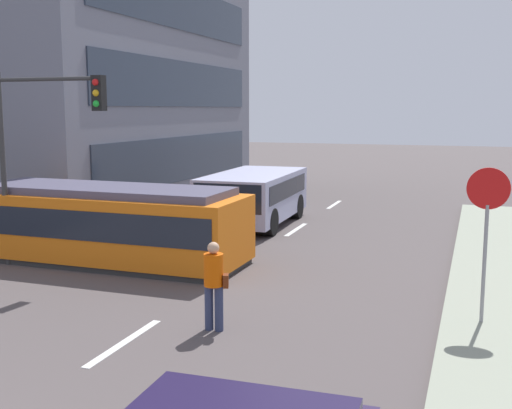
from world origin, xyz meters
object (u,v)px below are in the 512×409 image
at_px(streetcar_tram, 105,223).
at_px(stop_sign, 487,213).
at_px(pedestrian_crossing, 214,281).
at_px(traffic_light_mast, 42,131).
at_px(city_bus, 254,195).

height_order(streetcar_tram, stop_sign, stop_sign).
bearing_deg(stop_sign, pedestrian_crossing, -159.67).
bearing_deg(streetcar_tram, stop_sign, -13.31).
bearing_deg(stop_sign, traffic_light_mast, 174.06).
height_order(pedestrian_crossing, traffic_light_mast, traffic_light_mast).
xyz_separation_m(streetcar_tram, city_bus, (1.93, 6.44, -0.00)).
xyz_separation_m(pedestrian_crossing, stop_sign, (4.67, 1.73, 1.25)).
distance_m(stop_sign, traffic_light_mast, 10.65).
height_order(pedestrian_crossing, stop_sign, stop_sign).
bearing_deg(traffic_light_mast, stop_sign, -5.94).
relative_size(streetcar_tram, traffic_light_mast, 1.54).
xyz_separation_m(streetcar_tram, traffic_light_mast, (-0.98, -1.16, 2.46)).
bearing_deg(stop_sign, streetcar_tram, 166.69).
distance_m(streetcar_tram, traffic_light_mast, 2.89).
height_order(streetcar_tram, traffic_light_mast, traffic_light_mast).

